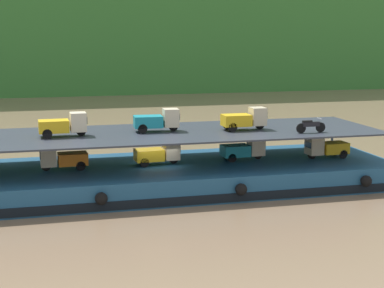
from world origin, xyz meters
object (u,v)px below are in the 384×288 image
Objects in this scene: mini_truck_lower_aft at (63,158)px; mini_truck_upper_fore at (157,120)px; mini_truck_lower_bow at (326,147)px; motorcycle_upper_port at (311,126)px; mini_truck_lower_fore at (244,149)px; cargo_barge at (157,177)px; mini_truck_upper_bow at (245,119)px; mini_truck_lower_mid at (158,153)px; mini_truck_upper_mid at (64,125)px.

mini_truck_lower_aft is 0.99× the size of mini_truck_upper_fore.
mini_truck_upper_fore is (-10.84, 0.95, 2.00)m from mini_truck_lower_bow.
mini_truck_lower_fore is at bearing 143.86° from motorcycle_upper_port.
mini_truck_upper_bow reaches higher than cargo_barge.
mini_truck_upper_fore is at bearing 175.00° from mini_truck_lower_bow.
mini_truck_lower_mid is at bearing -96.87° from mini_truck_upper_fore.
mini_truck_lower_mid is at bearing 164.55° from motorcycle_upper_port.
cargo_barge is 10.58× the size of mini_truck_upper_bow.
motorcycle_upper_port reaches higher than mini_truck_lower_bow.
mini_truck_upper_bow is at bearing -3.30° from cargo_barge.
mini_truck_lower_bow is 1.47× the size of motorcycle_upper_port.
mini_truck_lower_fore is 1.46× the size of motorcycle_upper_port.
mini_truck_upper_fore is at bearing 74.79° from cargo_barge.
mini_truck_upper_bow is at bearing 150.22° from motorcycle_upper_port.
mini_truck_upper_fore is (0.11, 0.41, 3.44)m from cargo_barge.
mini_truck_upper_mid is (-16.45, 0.48, 2.00)m from mini_truck_lower_bow.
mini_truck_lower_bow is 3.18m from motorcycle_upper_port.
mini_truck_lower_fore is (11.20, 0.06, 0.00)m from mini_truck_lower_aft.
mini_truck_upper_bow is (5.41, -0.46, 2.00)m from mini_truck_lower_mid.
mini_truck_lower_aft is 14.88m from motorcycle_upper_port.
mini_truck_lower_bow is (16.55, -0.63, 0.00)m from mini_truck_lower_aft.
mini_truck_lower_aft and mini_truck_lower_bow have the same top height.
mini_truck_lower_fore is 5.85m from mini_truck_upper_fore.
mini_truck_lower_fore is at bearing 0.06° from mini_truck_lower_mid.
cargo_barge is 10.47× the size of mini_truck_lower_aft.
motorcycle_upper_port is (8.89, -2.46, 1.74)m from mini_truck_lower_mid.
mini_truck_upper_bow reaches higher than mini_truck_lower_aft.
mini_truck_upper_fore reaches higher than cargo_barge.
mini_truck_lower_aft is at bearing -179.71° from mini_truck_lower_fore.
mini_truck_lower_mid is (5.68, 0.05, 0.00)m from mini_truck_lower_aft.
cargo_barge is 9.80m from motorcycle_upper_port.
cargo_barge is 5.79m from mini_truck_lower_aft.
motorcycle_upper_port is (-1.97, -1.78, 1.74)m from mini_truck_lower_bow.
motorcycle_upper_port is at bearing -29.78° from mini_truck_upper_bow.
mini_truck_lower_mid is at bearing 61.33° from cargo_barge.
mini_truck_upper_bow reaches higher than motorcycle_upper_port.
mini_truck_upper_fore is at bearing 162.91° from motorcycle_upper_port.
mini_truck_lower_aft is at bearing 177.87° from mini_truck_upper_bow.
mini_truck_lower_bow is (10.87, -0.68, 0.00)m from mini_truck_lower_mid.
mini_truck_upper_mid reaches higher than mini_truck_lower_bow.
mini_truck_lower_aft is 1.00× the size of mini_truck_lower_fore.
mini_truck_upper_bow is (-5.46, 0.22, 2.00)m from mini_truck_lower_bow.
mini_truck_lower_fore is at bearing 1.55° from cargo_barge.
mini_truck_lower_mid is at bearing 0.51° from mini_truck_lower_aft.
mini_truck_lower_bow is at bearing 41.99° from motorcycle_upper_port.
mini_truck_upper_fore is 1.47× the size of motorcycle_upper_port.
mini_truck_lower_mid is 5.93m from mini_truck_upper_mid.
mini_truck_upper_bow reaches higher than mini_truck_lower_mid.
cargo_barge is at bearing -105.21° from mini_truck_upper_fore.
mini_truck_upper_mid is at bearing 178.63° from mini_truck_upper_bow.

